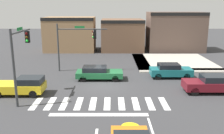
# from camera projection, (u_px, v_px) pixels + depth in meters

# --- Properties ---
(ground_plane) EXTENTS (120.00, 120.00, 0.00)m
(ground_plane) POSITION_uv_depth(u_px,v_px,m) (102.00, 85.00, 23.17)
(ground_plane) COLOR #353538
(crosswalk_near) EXTENTS (10.25, 2.58, 0.01)m
(crosswalk_near) POSITION_uv_depth(u_px,v_px,m) (100.00, 103.00, 18.80)
(crosswalk_near) COLOR silver
(crosswalk_near) RESTS_ON ground_plane
(bike_detector_marking) EXTENTS (1.17, 1.17, 0.01)m
(bike_detector_marking) POSITION_uv_depth(u_px,v_px,m) (130.00, 127.00, 15.18)
(bike_detector_marking) COLOR yellow
(bike_detector_marking) RESTS_ON ground_plane
(curb_corner_northeast) EXTENTS (10.00, 10.60, 0.15)m
(curb_corner_northeast) POSITION_uv_depth(u_px,v_px,m) (170.00, 62.00, 32.30)
(curb_corner_northeast) COLOR #B2AA9E
(curb_corner_northeast) RESTS_ON ground_plane
(storefront_row) EXTENTS (25.72, 6.43, 6.30)m
(storefront_row) POSITION_uv_depth(u_px,v_px,m) (128.00, 33.00, 40.74)
(storefront_row) COLOR #93704C
(storefront_row) RESTS_ON ground_plane
(traffic_signal_southwest) EXTENTS (0.32, 4.09, 5.71)m
(traffic_signal_southwest) POSITION_uv_depth(u_px,v_px,m) (20.00, 51.00, 18.71)
(traffic_signal_southwest) COLOR #383A3D
(traffic_signal_southwest) RESTS_ON ground_plane
(traffic_signal_northwest) EXTENTS (5.58, 0.32, 5.35)m
(traffic_signal_northwest) POSITION_uv_depth(u_px,v_px,m) (75.00, 39.00, 27.41)
(traffic_signal_northwest) COLOR #383A3D
(traffic_signal_northwest) RESTS_ON ground_plane
(car_teal) EXTENTS (4.24, 1.78, 1.47)m
(car_teal) POSITION_uv_depth(u_px,v_px,m) (170.00, 71.00, 25.46)
(car_teal) COLOR #196B70
(car_teal) RESTS_ON ground_plane
(car_green) EXTENTS (4.64, 1.94, 1.34)m
(car_green) POSITION_uv_depth(u_px,v_px,m) (98.00, 73.00, 24.86)
(car_green) COLOR #1E6638
(car_green) RESTS_ON ground_plane
(car_maroon) EXTENTS (4.30, 1.86, 1.52)m
(car_maroon) POSITION_uv_depth(u_px,v_px,m) (210.00, 84.00, 21.05)
(car_maroon) COLOR maroon
(car_maroon) RESTS_ON ground_plane
(car_yellow) EXTENTS (4.16, 1.89, 1.49)m
(car_yellow) POSITION_uv_depth(u_px,v_px,m) (22.00, 86.00, 20.58)
(car_yellow) COLOR gold
(car_yellow) RESTS_ON ground_plane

